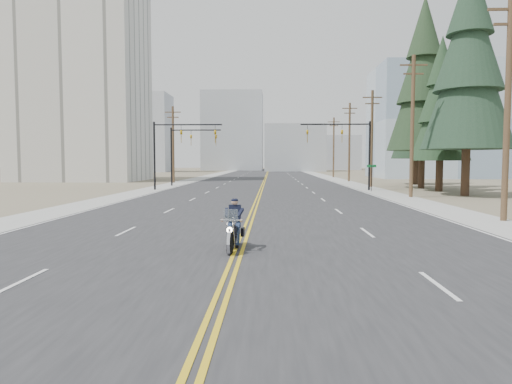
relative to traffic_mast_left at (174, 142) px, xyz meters
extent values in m
plane|color=#776D56|center=(8.98, -32.00, -4.94)|extent=(400.00, 400.00, 0.00)
cube|color=#303033|center=(8.98, 38.00, -4.93)|extent=(20.00, 200.00, 0.01)
cube|color=#A5A5A0|center=(-2.52, 38.00, -4.93)|extent=(3.00, 200.00, 0.01)
cube|color=#A5A5A0|center=(20.48, 38.00, -4.93)|extent=(3.00, 200.00, 0.01)
cylinder|color=black|center=(-2.02, 0.00, -1.44)|extent=(0.20, 0.20, 7.00)
cylinder|color=black|center=(1.48, 0.00, 1.76)|extent=(7.00, 0.14, 0.14)
imported|color=#BF8C0C|center=(0.78, 0.00, 1.11)|extent=(0.21, 0.26, 1.30)
imported|color=#BF8C0C|center=(4.28, 0.00, 1.11)|extent=(0.21, 0.26, 1.30)
cylinder|color=black|center=(19.98, 0.00, -1.44)|extent=(0.20, 0.20, 7.00)
cylinder|color=black|center=(16.48, 0.00, 1.76)|extent=(7.00, 0.14, 0.14)
imported|color=#BF8C0C|center=(17.18, 0.00, 1.11)|extent=(0.21, 0.26, 1.30)
imported|color=#BF8C0C|center=(13.68, 0.00, 1.11)|extent=(0.21, 0.26, 1.30)
cylinder|color=black|center=(-2.02, 8.00, -1.44)|extent=(0.20, 0.20, 7.00)
cylinder|color=black|center=(0.98, 8.00, 1.76)|extent=(6.00, 0.14, 0.14)
imported|color=#BF8C0C|center=(0.38, 8.00, 1.11)|extent=(0.21, 0.26, 1.30)
imported|color=#BF8C0C|center=(3.38, 8.00, 1.11)|extent=(0.21, 0.26, 1.30)
cylinder|color=black|center=(19.78, -2.00, -3.64)|extent=(0.06, 0.06, 2.60)
cube|color=#0C5926|center=(19.78, -2.00, -2.44)|extent=(0.90, 0.03, 0.25)
cylinder|color=brown|center=(21.48, -24.00, 0.56)|extent=(0.30, 0.30, 11.00)
cube|color=brown|center=(21.48, -24.00, 5.26)|extent=(2.20, 0.12, 0.12)
cube|color=brown|center=(21.48, -24.00, 4.56)|extent=(1.60, 0.12, 0.12)
cylinder|color=brown|center=(21.48, -9.00, 0.81)|extent=(0.30, 0.30, 11.50)
cube|color=brown|center=(21.48, -9.00, 5.76)|extent=(2.20, 0.12, 0.12)
cube|color=brown|center=(21.48, -9.00, 5.06)|extent=(1.60, 0.12, 0.12)
cylinder|color=brown|center=(21.48, 6.00, 0.56)|extent=(0.30, 0.30, 11.00)
cube|color=brown|center=(21.48, 6.00, 5.26)|extent=(2.20, 0.12, 0.12)
cube|color=brown|center=(21.48, 6.00, 4.56)|extent=(1.60, 0.12, 0.12)
cylinder|color=brown|center=(21.48, 21.00, 0.81)|extent=(0.30, 0.30, 11.50)
cube|color=brown|center=(21.48, 21.00, 5.76)|extent=(2.20, 0.12, 0.12)
cube|color=brown|center=(21.48, 21.00, 5.06)|extent=(1.60, 0.12, 0.12)
cylinder|color=brown|center=(21.48, 38.00, 0.56)|extent=(0.30, 0.30, 11.00)
cube|color=brown|center=(21.48, 38.00, 5.26)|extent=(2.20, 0.12, 0.12)
cube|color=brown|center=(21.48, 38.00, 4.56)|extent=(1.60, 0.12, 0.12)
cylinder|color=brown|center=(-3.52, 16.00, 0.31)|extent=(0.30, 0.30, 10.50)
cube|color=brown|center=(-3.52, 16.00, 4.76)|extent=(2.20, 0.12, 0.12)
cube|color=brown|center=(-3.52, 16.00, 4.06)|extent=(1.60, 0.12, 0.12)
cube|color=silver|center=(-19.02, 23.00, 10.06)|extent=(18.00, 14.00, 30.00)
cube|color=#9EB5CC|center=(40.98, 38.00, 5.06)|extent=(24.00, 16.00, 20.00)
cube|color=#B7BCC6|center=(-26.02, 83.00, 6.06)|extent=(14.00, 12.00, 22.00)
cube|color=#ADB2B7|center=(16.98, 93.00, 2.06)|extent=(18.00, 14.00, 14.00)
cube|color=#B7BCC6|center=(48.98, 78.00, 4.06)|extent=(16.00, 12.00, 18.00)
cube|color=#ADB2B7|center=(-3.02, 108.00, 8.06)|extent=(20.00, 15.00, 26.00)
cube|color=#B7BCC6|center=(33.98, 118.00, 1.06)|extent=(14.00, 14.00, 12.00)
cube|color=#ADB2B7|center=(-41.02, 98.00, 3.06)|extent=(12.00, 12.00, 16.00)
cylinder|color=#382619|center=(26.58, -7.26, -2.95)|extent=(0.77, 0.77, 3.98)
cone|color=#18301E|center=(26.58, -7.26, 5.01)|extent=(7.51, 7.51, 11.93)
cone|color=#18301E|center=(26.58, -7.26, 8.39)|extent=(5.63, 5.63, 8.95)
cylinder|color=#382619|center=(26.62, -1.10, -3.42)|extent=(0.66, 0.66, 3.03)
cone|color=#19331A|center=(26.62, -1.10, 2.64)|extent=(5.68, 5.68, 9.09)
cone|color=#19331A|center=(26.62, -1.10, 5.21)|extent=(4.26, 4.26, 6.82)
cone|color=#19331A|center=(26.62, -1.10, 7.79)|extent=(2.84, 2.84, 4.85)
cylinder|color=#382619|center=(26.50, 3.91, -2.86)|extent=(0.73, 0.73, 4.15)
cone|color=black|center=(26.50, 3.91, 5.45)|extent=(7.48, 7.48, 12.46)
cone|color=black|center=(26.50, 3.91, 8.98)|extent=(5.61, 5.61, 9.35)
cone|color=black|center=(26.50, 3.91, 12.51)|extent=(3.74, 3.74, 6.65)
cylinder|color=#382619|center=(28.62, 12.71, -3.27)|extent=(0.78, 0.78, 3.33)
cone|color=black|center=(28.62, 12.71, 3.38)|extent=(6.21, 6.21, 9.98)
cone|color=black|center=(28.62, 12.71, 6.21)|extent=(4.66, 4.66, 7.49)
cone|color=black|center=(28.62, 12.71, 9.04)|extent=(3.11, 3.11, 5.32)
camera|label=1|loc=(10.04, -46.69, -2.00)|focal=32.00mm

